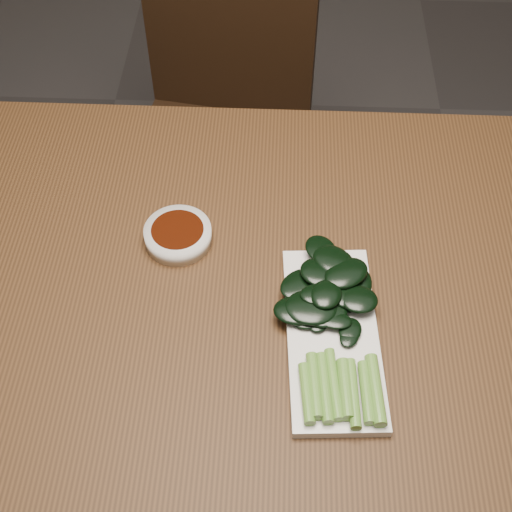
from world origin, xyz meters
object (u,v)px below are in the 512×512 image
Objects in this scene: sauce_bowl at (178,235)px; gai_lan at (331,315)px; table at (264,319)px; serving_plate at (332,336)px; chair_far at (222,122)px.

gai_lan reaches higher than sauce_bowl.
table is 0.14m from gai_lan.
sauce_bowl is at bearing 144.26° from serving_plate.
sauce_bowl is 0.33× the size of gai_lan.
chair_far reaches higher than table.
serving_plate reaches higher than table.
table is 0.18m from sauce_bowl.
chair_far is 0.81m from gai_lan.
gai_lan reaches higher than table.
chair_far is at bearing 106.13° from serving_plate.
table is at bearing 141.51° from serving_plate.
table is 13.95× the size of sauce_bowl.
sauce_bowl reaches higher than table.
table is 4.61× the size of gai_lan.
chair_far is at bearing 88.82° from sauce_bowl.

